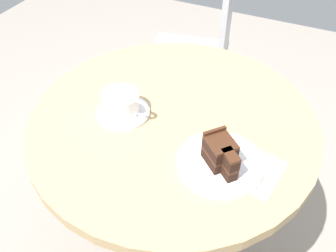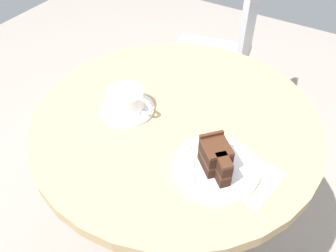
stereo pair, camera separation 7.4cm
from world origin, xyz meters
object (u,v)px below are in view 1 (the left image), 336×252
Objects in this scene: saucer at (123,112)px; fork at (195,152)px; cake_plate at (220,163)px; cafe_chair at (205,44)px; napkin at (248,168)px; cake_slice at (221,153)px; coffee_cup at (121,102)px; teaspoon at (138,110)px.

saucer is 1.20× the size of fork.
saucer is 0.72× the size of cake_plate.
cake_plate is at bearing 10.33° from cafe_chair.
cake_slice is at bearing -159.33° from napkin.
coffee_cup is 0.37m from napkin.
cafe_chair reaches higher than fork.
fork is 0.78× the size of napkin.
fork is at bearing 8.04° from teaspoon.
cafe_chair is at bearing 111.49° from cake_plate.
coffee_cup is 1.35× the size of cake_slice.
cafe_chair is at bearing -13.31° from fork.
teaspoon is (0.04, 0.02, 0.01)m from saucer.
teaspoon is at bearing 161.66° from cake_slice.
cafe_chair is at bearing 126.21° from teaspoon.
coffee_cup reaches higher than saucer.
cake_plate is (0.31, -0.07, -0.03)m from coffee_cup.
saucer is 1.07× the size of coffee_cup.
cake_slice is at bearing -125.93° from fork.
cake_slice is 0.12× the size of cafe_chair.
saucer is 0.25m from fork.
fork reaches higher than napkin.
coffee_cup is 0.16× the size of cafe_chair.
coffee_cup is 0.31m from cake_plate.
cake_plate is 0.98m from cafe_chair.
cake_slice reaches higher than coffee_cup.
cake_slice is 0.07m from fork.
saucer is 0.17× the size of cafe_chair.
cafe_chair is (-0.35, 0.88, -0.23)m from cake_plate.
fork is (0.24, -0.07, 0.01)m from saucer.
fork is 0.13m from napkin.
cake_plate is (0.30, -0.06, 0.00)m from saucer.
cake_plate is 1.67× the size of fork.
napkin is at bearing -7.19° from saucer.
saucer is at bearing -8.02° from cafe_chair.
saucer is 1.44× the size of cake_slice.
napkin is at bearing 14.32° from cafe_chair.
fork is 0.14× the size of cafe_chair.
coffee_cup is 1.45× the size of teaspoon.
cake_slice is at bearing -13.15° from saucer.
teaspoon is 0.84m from cafe_chair.
fork is at bearing -15.37° from coffee_cup.
napkin is (0.33, -0.06, -0.01)m from teaspoon.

